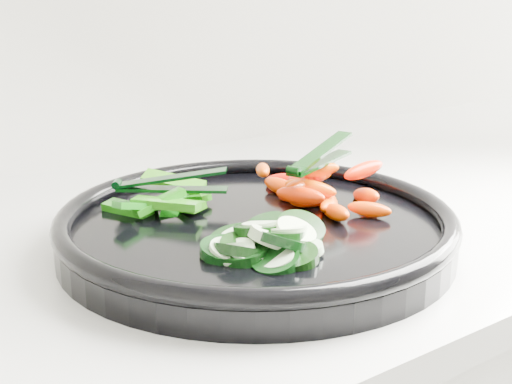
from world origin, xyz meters
TOP-DOWN VIEW (x-y plane):
  - veggie_tray at (-0.33, 1.62)m, footprint 0.38×0.38m
  - cucumber_pile at (-0.37, 1.55)m, footprint 0.12×0.12m
  - carrot_pile at (-0.25, 1.63)m, footprint 0.13×0.17m
  - pepper_pile at (-0.38, 1.70)m, footprint 0.12×0.12m
  - tong_carrot at (-0.25, 1.62)m, footprint 0.11×0.06m
  - tong_pepper at (-0.38, 1.70)m, footprint 0.10×0.08m

SIDE VIEW (x-z plane):
  - veggie_tray at x=-0.33m, z-range 0.93..0.97m
  - cucumber_pile at x=-0.37m, z-range 0.94..0.98m
  - pepper_pile at x=-0.38m, z-range 0.95..0.98m
  - carrot_pile at x=-0.25m, z-range 0.95..1.00m
  - tong_pepper at x=-0.38m, z-range 0.97..0.99m
  - tong_carrot at x=-0.25m, z-range 0.99..1.02m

